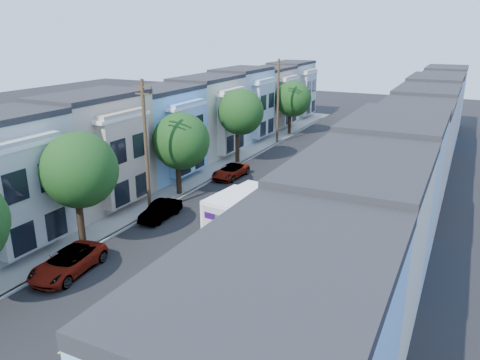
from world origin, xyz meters
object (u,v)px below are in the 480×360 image
object	(u,v)px
fedex_truck	(239,209)
parked_right_c	(349,168)
tree_d	(240,112)
parked_right_a	(220,301)
parked_left_b	(68,263)
parked_right_d	(368,147)
tree_b	(78,170)
utility_pole_far	(278,101)
lead_sedan	(309,180)
parked_left_c	(161,211)
parked_left_d	(231,171)
tree_far_r	(392,117)
utility_pole_near	(146,148)
parked_right_b	(266,255)
motorcycle	(174,360)
tree_e	(292,99)
tree_c	(180,141)

from	to	relation	value
fedex_truck	parked_right_c	world-z (taller)	fedex_truck
tree_d	parked_right_a	bearing A→B (deg)	-65.79
parked_left_b	parked_right_d	distance (m)	36.52
tree_b	utility_pole_far	world-z (taller)	utility_pole_far
lead_sedan	parked_left_c	distance (m)	14.18
fedex_truck	parked_left_d	world-z (taller)	fedex_truck
tree_b	tree_far_r	distance (m)	36.96
tree_far_r	parked_left_c	world-z (taller)	tree_far_r
parked_right_d	parked_left_b	bearing A→B (deg)	-100.76
tree_d	parked_left_b	xyz separation A→B (m)	(1.40, -25.22, -4.73)
tree_d	parked_left_b	bearing A→B (deg)	-86.82
utility_pole_far	utility_pole_near	bearing A→B (deg)	-90.00
tree_b	utility_pole_far	bearing A→B (deg)	90.00
tree_d	parked_right_a	distance (m)	27.72
utility_pole_near	parked_right_c	size ratio (longest dim) A/B	2.72
fedex_truck	tree_d	bearing A→B (deg)	122.60
parked_right_b	motorcycle	xyz separation A→B (m)	(0.12, -9.93, -0.26)
tree_b	lead_sedan	distance (m)	20.79
parked_right_b	tree_e	bearing A→B (deg)	113.80
tree_far_r	parked_left_b	distance (m)	39.35
tree_e	parked_left_c	size ratio (longest dim) A/B	1.83
parked_right_c	tree_b	bearing A→B (deg)	-119.26
lead_sedan	parked_left_c	size ratio (longest dim) A/B	0.97
parked_left_c	parked_left_d	size ratio (longest dim) A/B	0.87
tree_d	parked_left_b	size ratio (longest dim) A/B	1.57
tree_c	parked_right_c	bearing A→B (deg)	47.57
tree_c	motorcycle	distance (m)	21.78
utility_pole_near	parked_left_c	bearing A→B (deg)	-21.54
tree_c	parked_right_d	world-z (taller)	tree_c
parked_right_c	parked_left_b	bearing A→B (deg)	-114.14
lead_sedan	motorcycle	xyz separation A→B (m)	(2.37, -25.02, -0.22)
tree_e	parked_right_d	xyz separation A→B (m)	(11.20, -5.54, -4.04)
tree_b	tree_d	size ratio (longest dim) A/B	0.98
motorcycle	utility_pole_far	bearing A→B (deg)	94.82
tree_far_r	parked_left_c	size ratio (longest dim) A/B	1.42
tree_d	utility_pole_far	bearing A→B (deg)	89.99
tree_far_r	tree_e	bearing A→B (deg)	165.91
tree_b	utility_pole_near	world-z (taller)	utility_pole_near
tree_c	tree_d	size ratio (longest dim) A/B	0.91
tree_b	parked_right_a	world-z (taller)	tree_b
parked_left_b	parked_right_b	world-z (taller)	parked_left_b
parked_left_c	parked_right_b	size ratio (longest dim) A/B	0.96
parked_left_c	parked_right_c	distance (m)	19.90
tree_d	utility_pole_far	distance (m)	10.41
tree_far_r	parked_left_d	world-z (taller)	tree_far_r
utility_pole_far	parked_right_d	bearing A→B (deg)	-2.30
parked_left_b	utility_pole_far	bearing A→B (deg)	86.60
tree_far_r	utility_pole_near	bearing A→B (deg)	-115.41
parked_left_b	parked_left_d	distance (m)	20.36
utility_pole_near	tree_b	bearing A→B (deg)	-90.02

